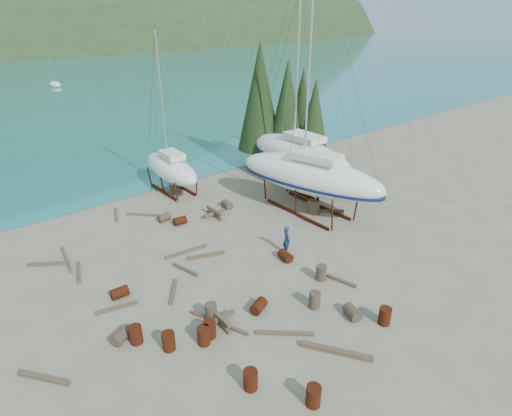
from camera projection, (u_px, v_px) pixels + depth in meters
ground at (270, 270)px, 23.01m from camera, size 600.00×600.00×0.00m
far_house_right at (30, 44)px, 171.04m from camera, size 6.60×5.60×5.60m
cypress_near_right at (287, 108)px, 36.04m from camera, size 3.60×3.60×10.00m
cypress_mid_right at (314, 119)px, 35.89m from camera, size 3.06×3.06×8.50m
cypress_back_left at (260, 97)px, 36.19m from camera, size 4.14×4.14×11.50m
cypress_far_right at (302, 108)px, 38.71m from camera, size 3.24×3.24×9.00m
moored_boat_mid at (55, 84)px, 84.19m from camera, size 2.00×5.00×6.05m
large_sailboat_near at (309, 175)px, 28.85m from camera, size 6.08×11.90×18.00m
large_sailboat_far at (299, 154)px, 33.37m from camera, size 3.62×11.26×17.64m
small_sailboat_shore at (171, 168)px, 32.69m from camera, size 2.81×7.85×12.37m
worker at (287, 240)px, 24.38m from camera, size 0.65×0.78×1.83m
drum_0 at (169, 341)px, 17.38m from camera, size 0.58×0.58×0.88m
drum_1 at (352, 312)px, 19.31m from camera, size 0.83×1.02×0.58m
drum_2 at (120, 293)px, 20.69m from camera, size 0.91×0.62×0.58m
drum_3 at (313, 396)px, 14.87m from camera, size 0.58×0.58×0.88m
drum_4 at (180, 221)px, 27.99m from camera, size 0.95×0.69×0.58m
drum_5 at (321, 273)px, 22.03m from camera, size 0.58×0.58×0.88m
drum_6 at (286, 256)px, 23.87m from camera, size 0.70×0.95×0.58m
drum_7 at (385, 316)px, 18.85m from camera, size 0.58×0.58×0.88m
drum_8 at (136, 334)px, 17.74m from camera, size 0.58×0.58×0.88m
drum_9 at (164, 217)px, 28.45m from camera, size 0.92×0.64×0.58m
drum_10 at (251, 380)px, 15.54m from camera, size 0.58×0.58×0.88m
drum_11 at (227, 204)px, 30.44m from camera, size 0.66×0.93×0.58m
drum_12 at (259, 306)px, 19.72m from camera, size 1.03×0.86×0.58m
drum_13 at (204, 336)px, 17.68m from camera, size 0.58×0.58×0.88m
drum_14 at (210, 329)px, 18.06m from camera, size 0.58×0.58×0.88m
drum_15 at (121, 336)px, 17.89m from camera, size 1.05×0.91×0.58m
drum_16 at (211, 312)px, 19.11m from camera, size 0.58×0.58×0.88m
drum_17 at (315, 300)px, 19.91m from camera, size 0.58×0.58×0.88m
timber_0 at (116, 214)px, 29.41m from camera, size 0.92×2.22×0.14m
timber_1 at (332, 211)px, 29.84m from camera, size 1.49×1.24×0.19m
timber_2 at (49, 264)px, 23.45m from camera, size 2.10×1.48×0.19m
timber_3 at (219, 323)px, 18.96m from camera, size 1.33×3.08×0.15m
timber_4 at (185, 270)px, 22.94m from camera, size 0.63×1.91×0.17m
timber_5 at (285, 333)px, 18.32m from camera, size 2.09×1.90×0.16m
timber_6 at (175, 197)px, 32.14m from camera, size 0.77×1.87×0.19m
timber_7 at (341, 281)px, 21.95m from camera, size 0.58×1.76×0.17m
timber_8 at (206, 255)px, 24.29m from camera, size 2.19×0.98×0.19m
timber_9 at (143, 215)px, 29.33m from camera, size 1.81×1.83×0.15m
timber_10 at (186, 252)px, 24.71m from camera, size 2.77×0.46×0.16m
timber_11 at (173, 291)px, 21.13m from camera, size 1.36×1.82×0.15m
timber_12 at (117, 308)px, 19.92m from camera, size 2.00×0.66×0.17m
timber_14 at (44, 378)px, 16.03m from camera, size 1.56×1.98×0.18m
timber_15 at (67, 259)px, 23.92m from camera, size 0.53×3.16×0.15m
timber_16 at (336, 351)px, 17.30m from camera, size 1.89×2.74×0.23m
timber_17 at (79, 272)px, 22.72m from camera, size 0.82×2.25×0.16m
timber_pile_fore at (218, 319)px, 18.85m from camera, size 1.80×1.80×0.60m
timber_pile_aft at (214, 213)px, 29.07m from camera, size 1.80×1.80×0.60m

